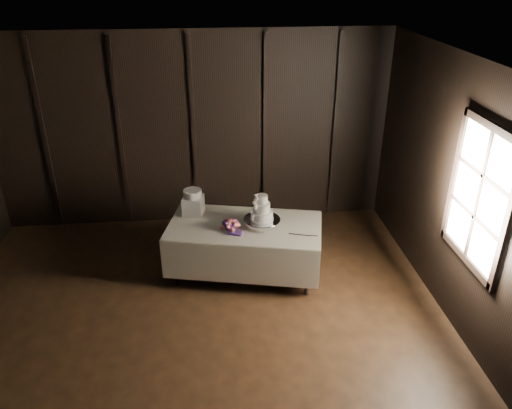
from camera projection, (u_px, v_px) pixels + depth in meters
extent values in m
cube|color=black|center=(197.00, 378.00, 5.19)|extent=(6.04, 7.04, 0.04)
cube|color=black|center=(176.00, 87.00, 3.81)|extent=(6.04, 7.04, 0.04)
cube|color=black|center=(193.00, 131.00, 7.63)|extent=(6.04, 0.04, 3.04)
cube|color=black|center=(506.00, 238.00, 4.77)|extent=(0.04, 7.04, 3.04)
cube|color=black|center=(479.00, 197.00, 5.12)|extent=(0.06, 1.16, 1.56)
cube|color=beige|center=(245.00, 225.00, 6.52)|extent=(2.16, 1.44, 0.01)
cube|color=white|center=(245.00, 251.00, 6.70)|extent=(1.98, 1.29, 0.71)
cylinder|color=silver|center=(262.00, 222.00, 6.49)|extent=(0.49, 0.49, 0.09)
cylinder|color=white|center=(262.00, 215.00, 6.44)|extent=(0.29, 0.29, 0.11)
cylinder|color=white|center=(262.00, 207.00, 6.39)|extent=(0.21, 0.21, 0.11)
cylinder|color=white|center=(262.00, 199.00, 6.34)|extent=(0.14, 0.14, 0.11)
cube|color=white|center=(193.00, 205.00, 6.75)|extent=(0.31, 0.31, 0.25)
cylinder|color=white|center=(193.00, 194.00, 6.67)|extent=(0.31, 0.31, 0.10)
cube|color=silver|center=(300.00, 235.00, 6.27)|extent=(0.36, 0.13, 0.01)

